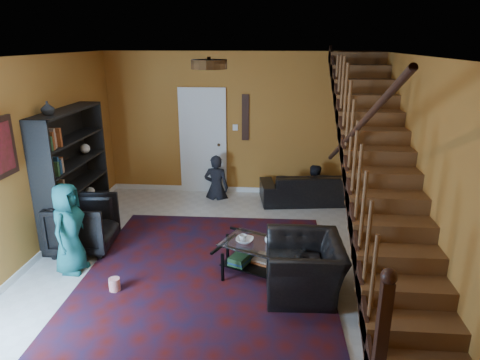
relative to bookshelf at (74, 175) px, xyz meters
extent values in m
plane|color=beige|center=(2.40, -0.60, -0.96)|extent=(5.50, 5.50, 0.00)
plane|color=#A76925|center=(2.40, 2.15, 0.44)|extent=(5.20, 0.00, 5.20)
plane|color=#A76925|center=(2.40, -3.35, 0.44)|extent=(5.20, 0.00, 5.20)
plane|color=#A76925|center=(-0.20, -0.60, 0.44)|extent=(0.00, 5.50, 5.50)
plane|color=#A76925|center=(5.00, -0.60, 0.44)|extent=(0.00, 5.50, 5.50)
plane|color=white|center=(2.40, -0.60, 1.84)|extent=(5.50, 5.50, 0.00)
cube|color=silver|center=(2.40, 2.14, -0.91)|extent=(5.20, 0.02, 0.10)
cube|color=silver|center=(-0.19, -0.60, -0.91)|extent=(0.02, 5.50, 0.10)
cube|color=#A76925|center=(4.53, -0.60, 0.36)|extent=(0.95, 4.92, 2.83)
cube|color=black|center=(4.07, -0.60, 0.44)|extent=(0.04, 5.02, 3.02)
cylinder|color=black|center=(4.10, -0.60, 0.89)|extent=(0.07, 4.20, 2.44)
cube|color=black|center=(4.10, -3.00, -0.41)|extent=(0.10, 0.10, 1.10)
cube|color=black|center=(0.00, 0.00, 0.04)|extent=(0.35, 1.80, 2.00)
cube|color=black|center=(0.00, 0.00, -0.56)|extent=(0.35, 1.72, 0.03)
cube|color=black|center=(0.00, 0.00, 0.20)|extent=(0.35, 1.72, 0.03)
cube|color=silver|center=(1.70, 2.12, 0.06)|extent=(0.82, 0.05, 2.05)
cube|color=black|center=(2.55, 2.13, 0.59)|extent=(0.14, 0.03, 0.90)
cylinder|color=#3F2814|center=(2.40, -1.40, 1.78)|extent=(0.40, 0.40, 0.10)
cube|color=#3E0C0B|center=(2.29, -1.12, -0.96)|extent=(3.29, 3.75, 0.02)
imported|color=black|center=(3.90, 1.70, -0.67)|extent=(2.10, 1.05, 0.59)
imported|color=black|center=(0.35, -0.58, -0.57)|extent=(0.93, 0.91, 0.79)
imported|color=black|center=(3.54, -1.46, -0.62)|extent=(0.96, 1.08, 0.68)
imported|color=black|center=(2.01, 1.75, -0.75)|extent=(0.51, 0.36, 1.33)
imported|color=black|center=(3.90, 1.75, -0.83)|extent=(0.60, 0.48, 1.17)
imported|color=#175956|center=(0.45, -1.21, -0.34)|extent=(0.46, 0.65, 1.25)
cube|color=black|center=(2.51, -1.34, -0.76)|extent=(0.04, 0.04, 0.41)
cube|color=black|center=(3.54, -1.34, -0.76)|extent=(0.04, 0.04, 0.41)
cube|color=black|center=(2.51, -0.76, -0.76)|extent=(0.04, 0.04, 0.41)
cube|color=black|center=(3.54, -0.76, -0.76)|extent=(0.04, 0.04, 0.41)
cube|color=black|center=(3.03, -1.05, -0.86)|extent=(1.18, 0.95, 0.02)
cube|color=silver|center=(3.03, -1.05, -0.56)|extent=(1.25, 1.03, 0.02)
imported|color=#999999|center=(3.11, -1.02, -0.50)|extent=(0.14, 0.14, 0.10)
imported|color=#999999|center=(2.75, -0.99, -0.50)|extent=(0.12, 0.12, 0.10)
imported|color=#999999|center=(2.77, -1.00, -0.52)|extent=(0.26, 0.26, 0.06)
imported|color=#999999|center=(0.00, -0.50, 1.13)|extent=(0.18, 0.18, 0.19)
cylinder|color=red|center=(1.20, -1.67, -0.86)|extent=(0.15, 0.15, 0.16)
camera|label=1|loc=(3.14, -6.17, 2.03)|focal=32.00mm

